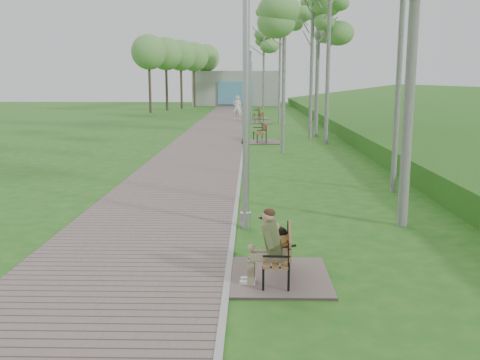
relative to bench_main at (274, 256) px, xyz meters
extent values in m
plane|color=#205A19|center=(-0.71, 5.77, -0.38)|extent=(120.00, 120.00, 0.00)
cube|color=#71605B|center=(-2.46, 27.27, -0.36)|extent=(3.50, 67.00, 0.04)
cube|color=#999993|center=(-0.71, 27.27, -0.35)|extent=(0.10, 67.00, 0.05)
cube|color=#447D26|center=(11.29, 25.77, -0.38)|extent=(14.00, 70.00, 1.60)
cube|color=#9E9E99|center=(-2.21, 56.77, 1.62)|extent=(10.00, 5.00, 4.00)
cube|color=#5194B5|center=(-2.21, 54.17, 1.12)|extent=(4.00, 0.20, 2.60)
cube|color=#71605B|center=(0.09, 0.04, -0.36)|extent=(1.57, 1.74, 0.04)
cube|color=brown|center=(0.04, 0.04, 0.01)|extent=(0.46, 1.32, 0.03)
cube|color=brown|center=(0.24, 0.03, 0.25)|extent=(0.11, 1.30, 0.29)
cube|color=#71605B|center=(0.10, 18.37, -0.36)|extent=(1.85, 2.06, 0.04)
cube|color=brown|center=(0.05, 18.37, 0.09)|extent=(0.64, 1.59, 0.04)
cube|color=brown|center=(0.29, 18.40, 0.36)|extent=(0.22, 1.54, 0.34)
cube|color=#71605B|center=(0.24, 29.97, -0.36)|extent=(1.57, 1.74, 0.04)
cube|color=brown|center=(0.19, 29.97, 0.01)|extent=(0.65, 1.36, 0.03)
cube|color=brown|center=(0.39, 29.93, 0.25)|extent=(0.30, 1.28, 0.29)
cube|color=#71605B|center=(0.08, 34.54, -0.36)|extent=(1.83, 2.03, 0.04)
cube|color=brown|center=(0.03, 34.54, 0.08)|extent=(0.58, 1.56, 0.04)
cube|color=brown|center=(0.28, 34.52, 0.35)|extent=(0.17, 1.52, 0.34)
cylinder|color=#9FA2A7|center=(-0.46, 2.87, -0.21)|extent=(0.23, 0.23, 0.34)
cylinder|color=#9FA2A7|center=(-0.46, 2.87, 2.45)|extent=(0.14, 0.14, 5.66)
cylinder|color=#9FA2A7|center=(-0.61, 22.07, -0.21)|extent=(0.22, 0.22, 0.33)
cylinder|color=#9FA2A7|center=(-0.61, 22.07, 2.37)|extent=(0.13, 0.13, 5.49)
cylinder|color=#9FA2A7|center=(-0.61, 22.07, 5.17)|extent=(0.20, 0.20, 0.27)
cylinder|color=#9FA2A7|center=(-0.44, 32.08, -0.23)|extent=(0.20, 0.20, 0.29)
cylinder|color=#9FA2A7|center=(-0.44, 32.08, 2.08)|extent=(0.12, 0.12, 4.91)
cylinder|color=#9FA2A7|center=(-0.44, 32.08, 4.59)|extent=(0.18, 0.18, 0.25)
cylinder|color=#9FA2A7|center=(-0.37, 46.96, -0.24)|extent=(0.18, 0.18, 0.27)
cylinder|color=#9FA2A7|center=(-0.37, 46.96, 1.91)|extent=(0.11, 0.11, 4.57)
cylinder|color=#9FA2A7|center=(-0.37, 46.96, 4.24)|extent=(0.16, 0.16, 0.23)
imported|color=white|center=(-1.42, 32.90, 0.55)|extent=(0.74, 0.54, 1.85)
cylinder|color=silver|center=(2.85, 3.13, 3.57)|extent=(0.19, 0.19, 7.90)
cylinder|color=silver|center=(3.55, 6.62, 4.12)|extent=(0.18, 0.18, 8.98)
cylinder|color=silver|center=(0.96, 14.31, 3.60)|extent=(0.18, 0.18, 7.95)
cylinder|color=silver|center=(3.23, 17.80, 5.25)|extent=(0.21, 0.21, 11.25)
cylinder|color=silver|center=(2.67, 19.68, 3.78)|extent=(0.16, 0.16, 8.31)
ellipsoid|color=#6AA851|center=(2.67, 19.68, 6.44)|extent=(2.33, 2.33, 3.66)
cylinder|color=silver|center=(3.59, 20.37, 3.72)|extent=(0.17, 0.17, 8.20)
ellipsoid|color=#6AA851|center=(3.59, 20.37, 6.34)|extent=(2.43, 2.43, 3.61)
cylinder|color=silver|center=(3.14, 21.06, 4.17)|extent=(0.18, 0.18, 9.10)
cylinder|color=silver|center=(3.86, 27.50, 3.79)|extent=(0.16, 0.16, 8.33)
ellipsoid|color=#6AA851|center=(3.86, 27.50, 6.46)|extent=(2.32, 2.32, 3.67)
cylinder|color=silver|center=(1.62, 30.31, 3.73)|extent=(0.19, 0.19, 8.21)
ellipsoid|color=#6AA851|center=(1.62, 30.31, 6.35)|extent=(2.74, 2.74, 3.61)
cylinder|color=silver|center=(4.63, 37.57, 5.06)|extent=(0.20, 0.20, 10.87)
ellipsoid|color=#6AA851|center=(4.63, 37.57, 8.54)|extent=(2.82, 2.82, 4.78)
cylinder|color=silver|center=(0.92, 49.73, 4.13)|extent=(0.20, 0.20, 9.01)
ellipsoid|color=#6AA851|center=(0.92, 49.73, 7.01)|extent=(2.93, 2.93, 3.96)
camera|label=1|loc=(-0.35, -7.88, 2.67)|focal=40.00mm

